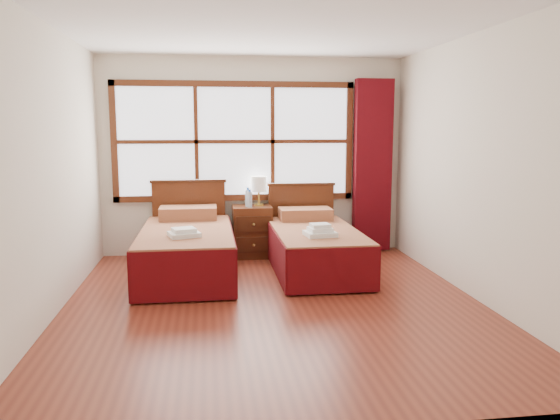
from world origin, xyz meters
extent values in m
plane|color=maroon|center=(0.00, 0.00, 0.00)|extent=(4.50, 4.50, 0.00)
plane|color=white|center=(0.00, 0.00, 2.60)|extent=(4.50, 4.50, 0.00)
plane|color=silver|center=(0.00, 2.25, 1.30)|extent=(4.00, 0.00, 4.00)
plane|color=silver|center=(-2.00, 0.00, 1.30)|extent=(0.00, 4.50, 4.50)
plane|color=silver|center=(2.00, 0.00, 1.30)|extent=(0.00, 4.50, 4.50)
cube|color=white|center=(-0.25, 2.22, 1.50)|extent=(3.00, 0.02, 1.40)
cube|color=#4E2311|center=(-0.25, 2.20, 0.76)|extent=(3.16, 0.06, 0.08)
cube|color=#4E2311|center=(-0.25, 2.20, 2.24)|extent=(3.16, 0.06, 0.08)
cube|color=#4E2311|center=(-1.79, 2.20, 1.50)|extent=(0.08, 0.06, 1.56)
cube|color=#4E2311|center=(1.29, 2.20, 1.50)|extent=(0.08, 0.06, 1.56)
cube|color=#4E2311|center=(-0.75, 2.20, 1.50)|extent=(0.05, 0.05, 1.40)
cube|color=#4E2311|center=(0.25, 2.20, 1.50)|extent=(0.05, 0.05, 1.40)
cube|color=#4E2311|center=(-0.25, 2.20, 1.50)|extent=(3.00, 0.05, 0.05)
cube|color=#580810|center=(1.60, 2.11, 1.17)|extent=(0.50, 0.16, 2.30)
cube|color=#391A0B|center=(-0.86, 1.13, 0.15)|extent=(0.90, 1.81, 0.29)
cube|color=maroon|center=(-0.86, 1.13, 0.42)|extent=(1.01, 2.00, 0.25)
cube|color=#5A090D|center=(-1.37, 1.13, 0.27)|extent=(0.03, 2.00, 0.50)
cube|color=#5A090D|center=(-0.36, 1.13, 0.27)|extent=(0.03, 2.00, 0.50)
cube|color=#5A090D|center=(-0.86, 0.13, 0.27)|extent=(1.01, 0.03, 0.50)
cube|color=maroon|center=(-0.86, 1.86, 0.62)|extent=(0.71, 0.41, 0.16)
cube|color=#4E2311|center=(-0.86, 2.14, 0.49)|extent=(0.94, 0.06, 0.98)
cube|color=#391A0B|center=(-0.86, 2.14, 0.99)|extent=(0.98, 0.08, 0.04)
cube|color=#391A0B|center=(0.63, 1.13, 0.14)|extent=(0.85, 1.70, 0.28)
cube|color=maroon|center=(0.63, 1.13, 0.39)|extent=(0.95, 1.88, 0.23)
cube|color=#5A090D|center=(0.15, 1.13, 0.26)|extent=(0.03, 1.88, 0.47)
cube|color=#5A090D|center=(1.10, 1.13, 0.26)|extent=(0.03, 1.88, 0.47)
cube|color=#5A090D|center=(0.63, 0.19, 0.26)|extent=(0.95, 0.03, 0.47)
cube|color=maroon|center=(0.63, 1.81, 0.58)|extent=(0.66, 0.39, 0.15)
cube|color=#4E2311|center=(0.63, 2.14, 0.46)|extent=(0.89, 0.06, 0.92)
cube|color=#391A0B|center=(0.63, 2.14, 0.93)|extent=(0.92, 0.08, 0.04)
cube|color=#4E2311|center=(-0.05, 2.00, 0.33)|extent=(0.50, 0.45, 0.67)
cube|color=#391A0B|center=(-0.05, 1.76, 0.20)|extent=(0.44, 0.02, 0.20)
cube|color=#391A0B|center=(-0.05, 1.76, 0.47)|extent=(0.44, 0.02, 0.20)
sphere|color=#B48D3D|center=(-0.05, 1.75, 0.20)|extent=(0.03, 0.03, 0.03)
sphere|color=#B48D3D|center=(-0.05, 1.75, 0.47)|extent=(0.03, 0.03, 0.03)
cube|color=white|center=(-0.87, 0.73, 0.56)|extent=(0.37, 0.35, 0.05)
cube|color=white|center=(-0.87, 0.73, 0.61)|extent=(0.28, 0.26, 0.04)
cube|color=white|center=(0.60, 0.73, 0.53)|extent=(0.35, 0.32, 0.05)
cube|color=white|center=(0.60, 0.73, 0.58)|extent=(0.27, 0.24, 0.05)
cube|color=white|center=(0.60, 0.73, 0.62)|extent=(0.22, 0.19, 0.04)
cylinder|color=gold|center=(0.05, 2.03, 0.68)|extent=(0.12, 0.12, 0.02)
cylinder|color=gold|center=(0.05, 2.03, 0.77)|extent=(0.03, 0.03, 0.17)
cylinder|color=white|center=(0.05, 2.03, 0.96)|extent=(0.20, 0.20, 0.20)
cylinder|color=#A9C2D9|center=(-0.10, 1.96, 0.78)|extent=(0.07, 0.07, 0.22)
cylinder|color=#1750B1|center=(-0.10, 1.96, 0.90)|extent=(0.03, 0.03, 0.03)
cylinder|color=#A9C2D9|center=(-0.08, 1.89, 0.77)|extent=(0.06, 0.06, 0.20)
cylinder|color=#1750B1|center=(-0.08, 1.89, 0.89)|extent=(0.03, 0.03, 0.03)
camera|label=1|loc=(-0.61, -5.03, 1.69)|focal=35.00mm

